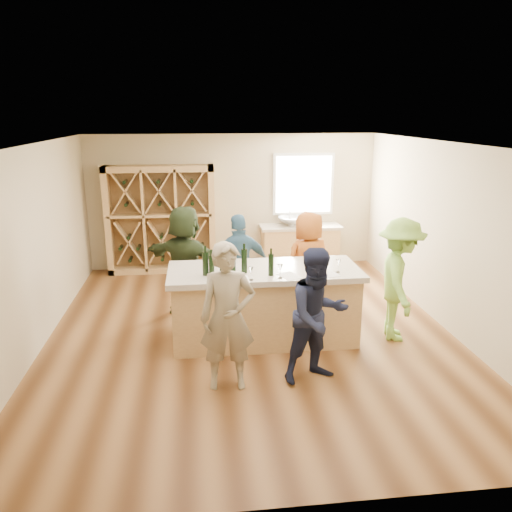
{
  "coord_description": "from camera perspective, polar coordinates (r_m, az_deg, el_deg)",
  "views": [
    {
      "loc": [
        -0.74,
        -6.91,
        3.22
      ],
      "look_at": [
        0.1,
        0.2,
        1.15
      ],
      "focal_mm": 35.0,
      "sensor_mm": 36.0,
      "label": 1
    }
  ],
  "objects": [
    {
      "name": "wine_glass_b",
      "position": [
        6.66,
        2.77,
        -1.73
      ],
      "size": [
        0.08,
        0.08,
        0.2
      ],
      "primitive_type": "cone",
      "rotation": [
        0.0,
        0.0,
        0.02
      ],
      "color": "white",
      "rests_on": "tasting_counter_top"
    },
    {
      "name": "floor",
      "position": [
        7.68,
        -0.57,
        -9.08
      ],
      "size": [
        6.0,
        7.0,
        0.1
      ],
      "primitive_type": "cube",
      "color": "brown",
      "rests_on": "ground"
    },
    {
      "name": "sink",
      "position": [
        10.53,
        4.03,
        3.98
      ],
      "size": [
        0.54,
        0.54,
        0.19
      ],
      "primitive_type": "imported",
      "color": "silver",
      "rests_on": "back_counter_top"
    },
    {
      "name": "wine_rack",
      "position": [
        10.42,
        -10.82,
        4.1
      ],
      "size": [
        2.2,
        0.45,
        2.2
      ],
      "primitive_type": "cube",
      "color": "tan",
      "rests_on": "floor"
    },
    {
      "name": "person_near_right",
      "position": [
        6.12,
        7.07,
        -6.79
      ],
      "size": [
        0.92,
        0.68,
        1.7
      ],
      "primitive_type": "imported",
      "rotation": [
        0.0,
        0.0,
        0.31
      ],
      "color": "#191E38",
      "rests_on": "floor"
    },
    {
      "name": "wine_bottle_c",
      "position": [
        6.87,
        -3.9,
        -0.76
      ],
      "size": [
        0.08,
        0.08,
        0.29
      ],
      "primitive_type": "cylinder",
      "rotation": [
        0.0,
        0.0,
        -0.13
      ],
      "color": "black",
      "rests_on": "tasting_counter_top"
    },
    {
      "name": "back_counter_top",
      "position": [
        10.59,
        5.09,
        3.35
      ],
      "size": [
        1.7,
        0.62,
        0.06
      ],
      "primitive_type": "cube",
      "color": "#BCAF9A",
      "rests_on": "back_counter_base"
    },
    {
      "name": "window_pane",
      "position": [
        10.68,
        5.47,
        8.14
      ],
      "size": [
        1.18,
        0.01,
        1.18
      ],
      "primitive_type": "cube",
      "color": "white",
      "rests_on": "wall_back"
    },
    {
      "name": "ceiling",
      "position": [
        6.96,
        -0.64,
        13.09
      ],
      "size": [
        6.0,
        7.0,
        0.1
      ],
      "primitive_type": "cube",
      "color": "white",
      "rests_on": "ground"
    },
    {
      "name": "wall_left",
      "position": [
        7.5,
        -24.44,
        0.63
      ],
      "size": [
        0.1,
        7.0,
        2.8
      ],
      "primitive_type": "cube",
      "color": "#BDAD89",
      "rests_on": "ground"
    },
    {
      "name": "tasting_menu_a",
      "position": [
        6.63,
        -1.83,
        -2.7
      ],
      "size": [
        0.24,
        0.33,
        0.0
      ],
      "primitive_type": "cube",
      "rotation": [
        0.0,
        0.0,
        0.03
      ],
      "color": "white",
      "rests_on": "tasting_counter_top"
    },
    {
      "name": "faucet",
      "position": [
        10.69,
        3.86,
        4.48
      ],
      "size": [
        0.02,
        0.02,
        0.3
      ],
      "primitive_type": "cylinder",
      "color": "silver",
      "rests_on": "back_counter_top"
    },
    {
      "name": "tasting_menu_c",
      "position": [
        6.92,
        8.35,
        -2.03
      ],
      "size": [
        0.28,
        0.34,
        0.0
      ],
      "primitive_type": "cube",
      "rotation": [
        0.0,
        0.0,
        0.21
      ],
      "color": "white",
      "rests_on": "tasting_counter_top"
    },
    {
      "name": "wall_back",
      "position": [
        10.64,
        -2.68,
        6.26
      ],
      "size": [
        6.0,
        0.1,
        2.8
      ],
      "primitive_type": "cube",
      "color": "#BDAD89",
      "rests_on": "ground"
    },
    {
      "name": "wine_bottle_d",
      "position": [
        6.81,
        -2.65,
        -0.79
      ],
      "size": [
        0.09,
        0.09,
        0.32
      ],
      "primitive_type": "cylinder",
      "rotation": [
        0.0,
        0.0,
        -0.13
      ],
      "color": "black",
      "rests_on": "tasting_counter_top"
    },
    {
      "name": "back_counter_base",
      "position": [
        10.7,
        5.03,
        0.95
      ],
      "size": [
        1.6,
        0.58,
        0.86
      ],
      "primitive_type": "cube",
      "color": "tan",
      "rests_on": "floor"
    },
    {
      "name": "wine_bottle_a",
      "position": [
        6.78,
        -5.79,
        -0.86
      ],
      "size": [
        0.09,
        0.09,
        0.33
      ],
      "primitive_type": "cylinder",
      "rotation": [
        0.0,
        0.0,
        0.16
      ],
      "color": "black",
      "rests_on": "tasting_counter_top"
    },
    {
      "name": "tasting_counter_top",
      "position": [
        7.09,
        0.95,
        -1.79
      ],
      "size": [
        2.72,
        1.12,
        0.08
      ],
      "primitive_type": "cube",
      "color": "#BCAF9A",
      "rests_on": "tasting_counter_base"
    },
    {
      "name": "person_far_left",
      "position": [
        8.14,
        -8.04,
        -0.55
      ],
      "size": [
        1.74,
        1.41,
        1.81
      ],
      "primitive_type": "imported",
      "rotation": [
        0.0,
        0.0,
        2.58
      ],
      "color": "#263319",
      "rests_on": "floor"
    },
    {
      "name": "wine_bottle_e",
      "position": [
        6.86,
        -1.35,
        -0.58
      ],
      "size": [
        0.09,
        0.09,
        0.34
      ],
      "primitive_type": "cylinder",
      "rotation": [
        0.0,
        0.0,
        -0.06
      ],
      "color": "black",
      "rests_on": "tasting_counter_top"
    },
    {
      "name": "tasting_menu_b",
      "position": [
        6.79,
        3.81,
        -2.27
      ],
      "size": [
        0.34,
        0.38,
        0.0
      ],
      "primitive_type": "cube",
      "rotation": [
        0.0,
        0.0,
        0.39
      ],
      "color": "white",
      "rests_on": "tasting_counter_top"
    },
    {
      "name": "window_frame",
      "position": [
        10.72,
        5.43,
        8.17
      ],
      "size": [
        1.3,
        0.06,
        1.3
      ],
      "primitive_type": "cube",
      "color": "white",
      "rests_on": "wall_back"
    },
    {
      "name": "wine_bottle_b",
      "position": [
        6.73,
        -5.1,
        -1.15
      ],
      "size": [
        0.09,
        0.09,
        0.3
      ],
      "primitive_type": "cylinder",
      "rotation": [
        0.0,
        0.0,
        0.34
      ],
      "color": "black",
      "rests_on": "tasting_counter_top"
    },
    {
      "name": "wall_right",
      "position": [
        8.09,
        21.43,
        2.0
      ],
      "size": [
        0.1,
        7.0,
        2.8
      ],
      "primitive_type": "cube",
      "color": "#BDAD89",
      "rests_on": "ground"
    },
    {
      "name": "wine_glass_c",
      "position": [
        6.74,
        7.88,
        -1.67
      ],
      "size": [
        0.1,
        0.1,
        0.19
      ],
      "primitive_type": "cone",
      "rotation": [
        0.0,
        0.0,
        0.43
      ],
      "color": "white",
      "rests_on": "tasting_counter_top"
    },
    {
      "name": "tasting_counter_base",
      "position": [
        7.27,
        0.93,
        -5.84
      ],
      "size": [
        2.6,
        1.0,
        1.0
      ],
      "primitive_type": "cube",
      "color": "tan",
      "rests_on": "floor"
    },
    {
      "name": "wine_glass_a",
      "position": [
        6.58,
        -0.57,
        -2.02
      ],
      "size": [
        0.09,
        0.09,
        0.18
      ],
      "primitive_type": "cone",
      "rotation": [
        0.0,
        0.0,
        -0.43
      ],
      "color": "white",
      "rests_on": "tasting_counter_top"
    },
    {
      "name": "wine_bottle_f",
      "position": [
        6.75,
        1.72,
        -1.01
      ],
      "size": [
        0.07,
        0.07,
        0.3
      ],
      "primitive_type": "cylinder",
      "color": "black",
      "rests_on": "tasting_counter_top"
    },
    {
      "name": "person_far_right",
      "position": [
        8.19,
        5.98,
        -0.78
      ],
      "size": [
        0.95,
        0.77,
        1.7
      ],
      "primitive_type": "imported",
      "rotation": [
        0.0,
        0.0,
        3.45
      ],
      "color": "#994C19",
      "rests_on": "floor"
    },
    {
      "name": "wall_front",
      "position": [
        3.89,
        5.17,
        -11.81
      ],
      "size": [
        6.0,
        0.1,
        2.8
      ],
      "primitive_type": "cube",
      "color": "#BDAD89",
      "rests_on": "ground"
    },
    {
      "name": "person_far_mid",
      "position": [
        8.02,
        -1.85,
        -1.12
      ],
      "size": [
        1.06,
        0.66,
        1.69
      ],
      "primitive_type": "imported",
      "rotation": [
        0.0,
        0.0,
        3.3
      ],
      "color": "#335972",
      "rests_on": "floor"
    },
    {
      "name": "person_near_left",
      "position": [
        5.91,
        -3.26,
        -6.99
      ],
      "size": [
        0.67,
        0.49,
        1.8
      ],
      "primitive_type": "imported",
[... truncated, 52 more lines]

